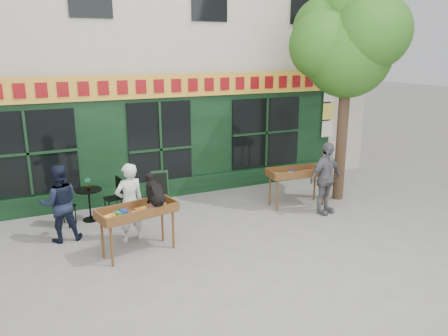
{
  "coord_description": "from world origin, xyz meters",
  "views": [
    {
      "loc": [
        -3.21,
        -8.58,
        3.87
      ],
      "look_at": [
        1.0,
        0.5,
        1.17
      ],
      "focal_mm": 35.0,
      "sensor_mm": 36.0,
      "label": 1
    }
  ],
  "objects_px": {
    "book_cart_right": "(297,175)",
    "bistro_table": "(89,198)",
    "woman": "(130,203)",
    "man_right": "(325,178)",
    "dog": "(155,189)",
    "book_cart_center": "(138,214)",
    "man_left": "(60,203)"
  },
  "relations": [
    {
      "from": "book_cart_right",
      "to": "bistro_table",
      "type": "distance_m",
      "value": 5.12
    },
    {
      "from": "woman",
      "to": "man_right",
      "type": "height_order",
      "value": "man_right"
    },
    {
      "from": "dog",
      "to": "man_right",
      "type": "xyz_separation_m",
      "value": [
        4.32,
        0.32,
        -0.41
      ]
    },
    {
      "from": "book_cart_center",
      "to": "woman",
      "type": "relative_size",
      "value": 0.95
    },
    {
      "from": "dog",
      "to": "book_cart_right",
      "type": "bearing_deg",
      "value": 2.89
    },
    {
      "from": "dog",
      "to": "woman",
      "type": "xyz_separation_m",
      "value": [
        -0.35,
        0.7,
        -0.45
      ]
    },
    {
      "from": "book_cart_right",
      "to": "woman",
      "type": "bearing_deg",
      "value": -168.84
    },
    {
      "from": "bistro_table",
      "to": "man_left",
      "type": "height_order",
      "value": "man_left"
    },
    {
      "from": "book_cart_right",
      "to": "bistro_table",
      "type": "xyz_separation_m",
      "value": [
        -4.98,
        1.15,
        -0.28
      ]
    },
    {
      "from": "man_left",
      "to": "woman",
      "type": "bearing_deg",
      "value": 155.37
    },
    {
      "from": "book_cart_right",
      "to": "bistro_table",
      "type": "bearing_deg",
      "value": 173.31
    },
    {
      "from": "dog",
      "to": "woman",
      "type": "height_order",
      "value": "woman"
    },
    {
      "from": "woman",
      "to": "book_cart_right",
      "type": "xyz_separation_m",
      "value": [
        4.37,
        0.37,
        -0.02
      ]
    },
    {
      "from": "book_cart_center",
      "to": "dog",
      "type": "height_order",
      "value": "dog"
    },
    {
      "from": "book_cart_center",
      "to": "man_left",
      "type": "relative_size",
      "value": 0.97
    },
    {
      "from": "dog",
      "to": "book_cart_right",
      "type": "height_order",
      "value": "dog"
    },
    {
      "from": "woman",
      "to": "man_right",
      "type": "relative_size",
      "value": 0.95
    },
    {
      "from": "book_cart_center",
      "to": "bistro_table",
      "type": "height_order",
      "value": "book_cart_center"
    },
    {
      "from": "book_cart_center",
      "to": "man_left",
      "type": "bearing_deg",
      "value": 123.94
    },
    {
      "from": "dog",
      "to": "woman",
      "type": "distance_m",
      "value": 0.9
    },
    {
      "from": "book_cart_center",
      "to": "book_cart_right",
      "type": "height_order",
      "value": "same"
    },
    {
      "from": "book_cart_center",
      "to": "dog",
      "type": "distance_m",
      "value": 0.59
    },
    {
      "from": "book_cart_center",
      "to": "man_left",
      "type": "distance_m",
      "value": 1.83
    },
    {
      "from": "woman",
      "to": "book_cart_right",
      "type": "relative_size",
      "value": 1.08
    },
    {
      "from": "man_right",
      "to": "book_cart_right",
      "type": "bearing_deg",
      "value": 98.15
    },
    {
      "from": "book_cart_center",
      "to": "book_cart_right",
      "type": "distance_m",
      "value": 4.49
    },
    {
      "from": "dog",
      "to": "man_right",
      "type": "height_order",
      "value": "man_right"
    },
    {
      "from": "bistro_table",
      "to": "man_right",
      "type": "bearing_deg",
      "value": -19.82
    },
    {
      "from": "book_cart_center",
      "to": "dog",
      "type": "relative_size",
      "value": 2.66
    },
    {
      "from": "dog",
      "to": "book_cart_center",
      "type": "bearing_deg",
      "value": 159.88
    },
    {
      "from": "woman",
      "to": "book_cart_right",
      "type": "height_order",
      "value": "woman"
    },
    {
      "from": "book_cart_center",
      "to": "man_right",
      "type": "xyz_separation_m",
      "value": [
        4.67,
        0.27,
        0.06
      ]
    }
  ]
}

